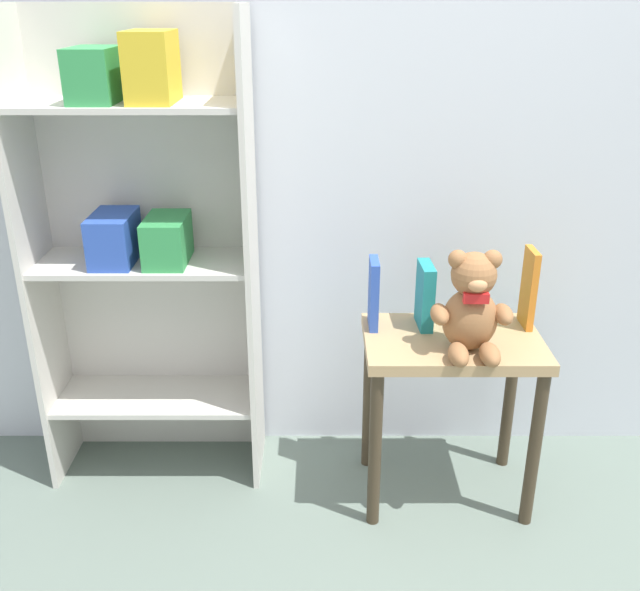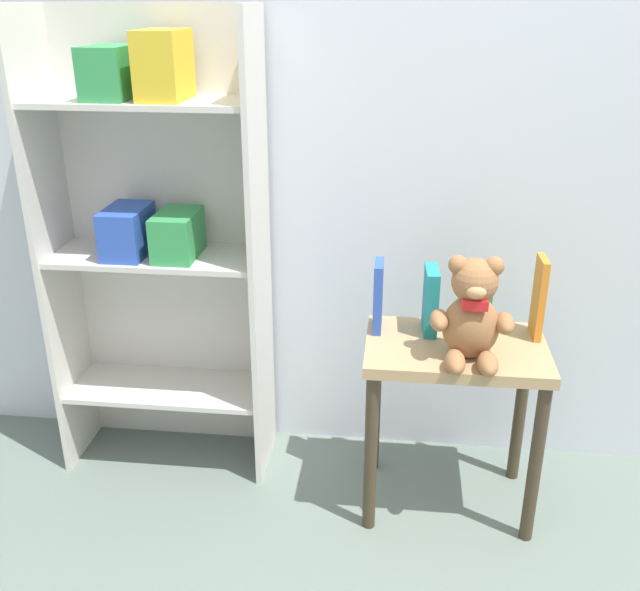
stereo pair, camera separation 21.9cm
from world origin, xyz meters
TOP-DOWN VIEW (x-y plane):
  - wall_back at (0.00, 1.30)m, footprint 4.80×0.06m
  - bookshelf_side at (-0.83, 1.14)m, footprint 0.70×0.30m
  - display_table at (0.14, 0.95)m, footprint 0.55×0.37m
  - teddy_bear at (0.17, 0.86)m, footprint 0.24×0.22m
  - book_standing_blue at (-0.10, 1.03)m, footprint 0.03×0.11m
  - book_standing_teal at (0.06, 1.04)m, footprint 0.05×0.13m
  - book_standing_green at (0.22, 1.03)m, footprint 0.03×0.13m
  - book_standing_orange at (0.38, 1.04)m, footprint 0.02×0.11m

SIDE VIEW (x-z plane):
  - display_table at x=0.14m, z-range 0.18..0.76m
  - book_standing_green at x=0.22m, z-range 0.58..0.78m
  - book_standing_teal at x=0.06m, z-range 0.58..0.79m
  - book_standing_blue at x=-0.10m, z-range 0.58..0.80m
  - book_standing_orange at x=0.38m, z-range 0.58..0.83m
  - teddy_bear at x=0.17m, z-range 0.56..0.88m
  - bookshelf_side at x=-0.83m, z-range 0.10..1.63m
  - wall_back at x=0.00m, z-range 0.00..2.50m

